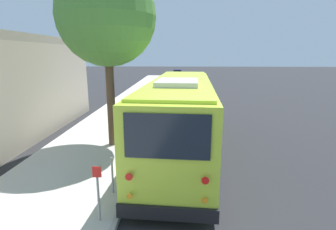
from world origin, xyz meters
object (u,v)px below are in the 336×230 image
(parked_sedan_blue, at_px, (175,95))
(parked_sedan_navy, at_px, (178,73))
(parked_sedan_tan, at_px, (174,86))
(parked_sedan_maroon, at_px, (175,76))
(fire_hydrant, at_px, (150,105))
(sign_post_near, at_px, (98,193))
(sign_post_far, at_px, (112,175))
(parked_sedan_silver, at_px, (175,80))
(street_tree, at_px, (107,10))
(shuttle_bus, at_px, (180,112))

(parked_sedan_blue, distance_m, parked_sedan_navy, 27.53)
(parked_sedan_tan, xyz_separation_m, parked_sedan_maroon, (14.40, 0.18, 0.01))
(parked_sedan_navy, relative_size, fire_hydrant, 5.52)
(parked_sedan_tan, distance_m, sign_post_near, 24.51)
(parked_sedan_maroon, height_order, sign_post_far, parked_sedan_maroon)
(parked_sedan_blue, height_order, sign_post_far, sign_post_far)
(parked_sedan_silver, xyz_separation_m, fire_hydrant, (-18.54, 1.60, -0.03))
(parked_sedan_maroon, bearing_deg, parked_sedan_navy, -6.23)
(street_tree, bearing_deg, parked_sedan_navy, -3.96)
(parked_sedan_navy, distance_m, fire_hydrant, 32.42)
(sign_post_far, relative_size, fire_hydrant, 1.41)
(parked_sedan_blue, height_order, street_tree, street_tree)
(parked_sedan_blue, height_order, parked_sedan_maroon, parked_sedan_maroon)
(shuttle_bus, xyz_separation_m, street_tree, (0.59, 3.13, 4.25))
(parked_sedan_tan, bearing_deg, parked_sedan_maroon, -2.92)
(shuttle_bus, distance_m, parked_sedan_blue, 12.91)
(street_tree, bearing_deg, sign_post_near, -169.43)
(sign_post_near, bearing_deg, fire_hydrant, 0.58)
(fire_hydrant, bearing_deg, parked_sedan_tan, -8.07)
(parked_sedan_tan, relative_size, parked_sedan_maroon, 0.94)
(parked_sedan_silver, relative_size, parked_sedan_navy, 1.05)
(shuttle_bus, height_order, sign_post_far, shuttle_bus)
(parked_sedan_maroon, distance_m, sign_post_far, 37.51)
(parked_sedan_silver, bearing_deg, parked_sedan_navy, -5.17)
(sign_post_near, xyz_separation_m, fire_hydrant, (13.27, 0.13, -0.36))
(parked_sedan_silver, height_order, parked_sedan_maroon, parked_sedan_maroon)
(shuttle_bus, distance_m, parked_sedan_silver, 26.59)
(shuttle_bus, height_order, parked_sedan_silver, shuttle_bus)
(parked_sedan_navy, bearing_deg, sign_post_near, -179.73)
(parked_sedan_navy, bearing_deg, fire_hydrant, 179.18)
(parked_sedan_tan, bearing_deg, shuttle_bus, 178.14)
(parked_sedan_blue, xyz_separation_m, parked_sedan_silver, (13.71, 0.18, 0.00))
(sign_post_near, bearing_deg, parked_sedan_blue, -5.21)
(parked_sedan_maroon, relative_size, sign_post_far, 4.08)
(parked_sedan_silver, bearing_deg, shuttle_bus, 176.87)
(parked_sedan_tan, bearing_deg, parked_sedan_silver, -3.75)
(parked_sedan_blue, distance_m, fire_hydrant, 5.16)
(parked_sedan_maroon, relative_size, parked_sedan_navy, 1.04)
(shuttle_bus, relative_size, parked_sedan_maroon, 2.37)
(street_tree, xyz_separation_m, sign_post_far, (-4.47, -1.09, -5.36))
(parked_sedan_blue, bearing_deg, sign_post_near, 170.10)
(sign_post_far, bearing_deg, sign_post_near, -180.00)
(sign_post_far, height_order, fire_hydrant, sign_post_far)
(parked_sedan_tan, distance_m, parked_sedan_navy, 21.18)
(street_tree, distance_m, sign_post_near, 7.88)
(shuttle_bus, xyz_separation_m, parked_sedan_maroon, (33.61, 0.77, -1.22))
(parked_sedan_navy, height_order, sign_post_far, parked_sedan_navy)
(parked_sedan_tan, xyz_separation_m, street_tree, (-18.61, 2.54, 5.48))
(sign_post_far, bearing_deg, parked_sedan_navy, -2.15)
(shuttle_bus, relative_size, sign_post_far, 9.68)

